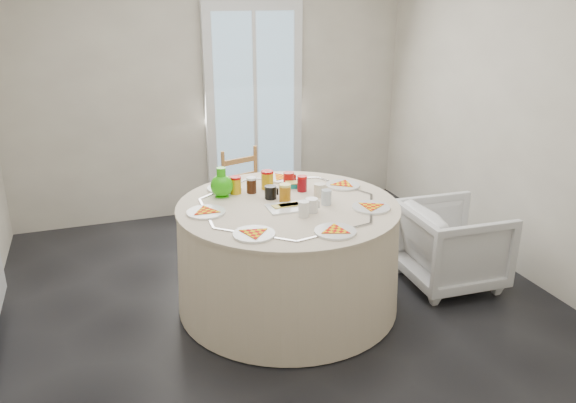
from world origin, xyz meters
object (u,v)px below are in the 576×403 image
object	(u,v)px
table	(288,257)
green_pitcher	(222,184)
armchair	(453,237)
wooden_chair	(250,195)

from	to	relation	value
table	green_pitcher	bearing A→B (deg)	141.71
table	armchair	xyz separation A→B (m)	(1.30, -0.13, 0.02)
armchair	green_pitcher	distance (m)	1.82
green_pitcher	wooden_chair	bearing A→B (deg)	65.39
green_pitcher	armchair	bearing A→B (deg)	-11.16
wooden_chair	table	bearing A→B (deg)	-107.41
table	wooden_chair	distance (m)	1.10
wooden_chair	armchair	world-z (taller)	wooden_chair
wooden_chair	green_pitcher	bearing A→B (deg)	-134.30
table	armchair	world-z (taller)	table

